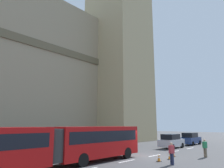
{
  "coord_description": "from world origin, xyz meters",
  "views": [
    {
      "loc": [
        -18.58,
        -11.74,
        3.04
      ],
      "look_at": [
        0.54,
        5.3,
        7.98
      ],
      "focal_mm": 34.14,
      "sensor_mm": 36.0,
      "label": 1
    }
  ],
  "objects": [
    {
      "name": "ground_plane",
      "position": [
        0.0,
        0.0,
        0.0
      ],
      "size": [
        160.0,
        160.0,
        0.0
      ],
      "primitive_type": "plane",
      "color": "#424244"
    },
    {
      "name": "traffic_cone_middle",
      "position": [
        -0.11,
        -2.27,
        0.28
      ],
      "size": [
        0.36,
        0.36,
        0.58
      ],
      "color": "black",
      "rests_on": "ground_plane"
    },
    {
      "name": "traffic_cone_west",
      "position": [
        -1.82,
        -2.14,
        0.28
      ],
      "size": [
        0.36,
        0.36,
        0.58
      ],
      "color": "black",
      "rests_on": "ground_plane"
    },
    {
      "name": "sedan_trailing",
      "position": [
        15.37,
        1.94,
        0.91
      ],
      "size": [
        4.4,
        1.86,
        1.85
      ],
      "color": "navy",
      "rests_on": "ground_plane"
    },
    {
      "name": "articulated_bus",
      "position": [
        -9.88,
        1.99,
        1.75
      ],
      "size": [
        18.19,
        2.54,
        2.9
      ],
      "color": "#B20F0F",
      "rests_on": "ground_plane"
    },
    {
      "name": "traffic_cone_east",
      "position": [
        1.66,
        -1.75,
        0.28
      ],
      "size": [
        0.36,
        0.36,
        0.58
      ],
      "color": "black",
      "rests_on": "ground_plane"
    },
    {
      "name": "lane_centre_marking",
      "position": [
        -3.52,
        0.0,
        0.01
      ],
      "size": [
        29.8,
        0.16,
        0.01
      ],
      "color": "silver",
      "rests_on": "ground_plane"
    },
    {
      "name": "pedestrian_near_cones",
      "position": [
        -2.49,
        -3.67,
        0.91
      ],
      "size": [
        0.46,
        0.37,
        1.69
      ],
      "color": "#262D4C",
      "rests_on": "ground_plane"
    },
    {
      "name": "sedan_lead",
      "position": [
        8.71,
        1.91,
        0.91
      ],
      "size": [
        4.4,
        1.86,
        1.85
      ],
      "color": "#B7B7BC",
      "rests_on": "ground_plane"
    },
    {
      "name": "pedestrian_by_kerb",
      "position": [
        3.29,
        -4.27,
        0.91
      ],
      "size": [
        0.46,
        0.39,
        1.69
      ],
      "color": "#726651",
      "rests_on": "ground_plane"
    }
  ]
}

